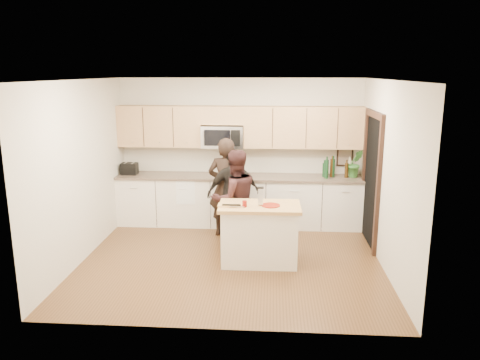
# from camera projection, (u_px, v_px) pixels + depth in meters

# --- Properties ---
(floor) EXTENTS (4.50, 4.50, 0.00)m
(floor) POSITION_uv_depth(u_px,v_px,m) (231.00, 259.00, 7.18)
(floor) COLOR brown
(floor) RESTS_ON ground
(room_shell) EXTENTS (4.52, 4.02, 2.71)m
(room_shell) POSITION_uv_depth(u_px,v_px,m) (231.00, 148.00, 6.78)
(room_shell) COLOR beige
(room_shell) RESTS_ON ground
(back_cabinetry) EXTENTS (4.50, 0.66, 0.94)m
(back_cabinetry) POSITION_uv_depth(u_px,v_px,m) (239.00, 200.00, 8.71)
(back_cabinetry) COLOR silver
(back_cabinetry) RESTS_ON ground
(upper_cabinetry) EXTENTS (4.50, 0.33, 0.75)m
(upper_cabinetry) POSITION_uv_depth(u_px,v_px,m) (241.00, 126.00, 8.54)
(upper_cabinetry) COLOR tan
(upper_cabinetry) RESTS_ON ground
(microwave) EXTENTS (0.76, 0.41, 0.40)m
(microwave) POSITION_uv_depth(u_px,v_px,m) (223.00, 136.00, 8.57)
(microwave) COLOR silver
(microwave) RESTS_ON ground
(doorway) EXTENTS (0.06, 1.25, 2.20)m
(doorway) POSITION_uv_depth(u_px,v_px,m) (372.00, 175.00, 7.64)
(doorway) COLOR black
(doorway) RESTS_ON ground
(framed_picture) EXTENTS (0.30, 0.03, 0.38)m
(framed_picture) POSITION_uv_depth(u_px,v_px,m) (345.00, 156.00, 8.68)
(framed_picture) COLOR black
(framed_picture) RESTS_ON ground
(dish_towel) EXTENTS (0.34, 0.60, 0.48)m
(dish_towel) POSITION_uv_depth(u_px,v_px,m) (186.00, 185.00, 8.52)
(dish_towel) COLOR white
(dish_towel) RESTS_ON ground
(island) EXTENTS (1.21, 0.72, 0.90)m
(island) POSITION_uv_depth(u_px,v_px,m) (259.00, 234.00, 6.97)
(island) COLOR silver
(island) RESTS_ON ground
(red_plate) EXTENTS (0.27, 0.27, 0.02)m
(red_plate) POSITION_uv_depth(u_px,v_px,m) (271.00, 205.00, 6.82)
(red_plate) COLOR maroon
(red_plate) RESTS_ON island
(box_grater) EXTENTS (0.09, 0.07, 0.26)m
(box_grater) POSITION_uv_depth(u_px,v_px,m) (261.00, 196.00, 6.80)
(box_grater) COLOR silver
(box_grater) RESTS_ON red_plate
(drink_glass) EXTENTS (0.07, 0.07, 0.09)m
(drink_glass) POSITION_uv_depth(u_px,v_px,m) (245.00, 204.00, 6.76)
(drink_glass) COLOR maroon
(drink_glass) RESTS_ON island
(cutting_board) EXTENTS (0.28, 0.21, 0.02)m
(cutting_board) POSITION_uv_depth(u_px,v_px,m) (227.00, 205.00, 6.84)
(cutting_board) COLOR tan
(cutting_board) RESTS_ON island
(tongs) EXTENTS (0.27, 0.03, 0.02)m
(tongs) POSITION_uv_depth(u_px,v_px,m) (231.00, 205.00, 6.78)
(tongs) COLOR black
(tongs) RESTS_ON cutting_board
(knife) EXTENTS (0.22, 0.03, 0.01)m
(knife) POSITION_uv_depth(u_px,v_px,m) (237.00, 207.00, 6.72)
(knife) COLOR silver
(knife) RESTS_ON cutting_board
(toaster) EXTENTS (0.29, 0.21, 0.22)m
(toaster) POSITION_uv_depth(u_px,v_px,m) (129.00, 169.00, 8.70)
(toaster) COLOR black
(toaster) RESTS_ON back_cabinetry
(bottle_cluster) EXTENTS (0.55, 0.35, 0.40)m
(bottle_cluster) POSITION_uv_depth(u_px,v_px,m) (335.00, 167.00, 8.46)
(bottle_cluster) COLOR black
(bottle_cluster) RESTS_ON back_cabinetry
(orchid) EXTENTS (0.32, 0.27, 0.51)m
(orchid) POSITION_uv_depth(u_px,v_px,m) (355.00, 163.00, 8.43)
(orchid) COLOR #35732E
(orchid) RESTS_ON back_cabinetry
(woman_left) EXTENTS (0.68, 0.49, 1.73)m
(woman_left) POSITION_uv_depth(u_px,v_px,m) (226.00, 187.00, 8.05)
(woman_left) COLOR black
(woman_left) RESTS_ON ground
(woman_center) EXTENTS (0.97, 0.88, 1.61)m
(woman_center) POSITION_uv_depth(u_px,v_px,m) (235.00, 199.00, 7.51)
(woman_center) COLOR black
(woman_center) RESTS_ON ground
(woman_right) EXTENTS (0.98, 0.64, 1.55)m
(woman_right) POSITION_uv_depth(u_px,v_px,m) (233.00, 193.00, 8.02)
(woman_right) COLOR black
(woman_right) RESTS_ON ground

